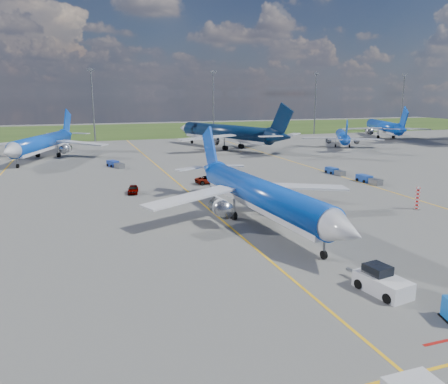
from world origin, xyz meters
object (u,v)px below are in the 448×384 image
object	(u,v)px
bg_jet_ene	(383,138)
pushback_tug	(382,282)
main_airliner	(260,223)
baggage_tug_e	(335,171)
baggage_tug_c	(115,164)
bg_jet_n	(226,148)
baggage_tug_w	(368,180)
service_car_c	(221,171)
warning_post	(417,198)
service_car_a	(133,189)
bg_jet_ne	(342,147)
bg_jet_nnw	(44,159)
service_car_b	(209,180)

from	to	relation	value
bg_jet_ene	pushback_tug	distance (m)	128.59
main_airliner	baggage_tug_e	bearing A→B (deg)	39.48
baggage_tug_c	bg_jet_n	bearing A→B (deg)	14.02
bg_jet_n	baggage_tug_w	distance (m)	54.37
baggage_tug_c	baggage_tug_e	xyz separation A→B (m)	(38.83, -21.88, -0.06)
bg_jet_ene	service_car_c	xyz separation A→B (m)	(-76.03, -49.42, 0.75)
baggage_tug_e	main_airliner	bearing A→B (deg)	-140.08
warning_post	bg_jet_n	bearing A→B (deg)	91.79
main_airliner	baggage_tug_w	world-z (taller)	main_airliner
bg_jet_n	main_airliner	xyz separation A→B (m)	(-19.81, -69.79, 0.00)
service_car_c	baggage_tug_w	size ratio (longest dim) A/B	0.96
service_car_a	baggage_tug_w	bearing A→B (deg)	3.62
bg_jet_n	pushback_tug	world-z (taller)	bg_jet_n
service_car_a	service_car_c	size ratio (longest dim) A/B	0.72
bg_jet_ne	pushback_tug	xyz separation A→B (m)	(-51.66, -82.89, 0.82)
bg_jet_n	main_airliner	size ratio (longest dim) A/B	1.25
pushback_tug	service_car_a	distance (m)	43.02
bg_jet_ene	baggage_tug_e	xyz separation A→B (m)	(-55.27, -55.53, 0.52)
bg_jet_ne	service_car_a	distance (m)	77.71
pushback_tug	baggage_tug_c	distance (m)	68.37
bg_jet_n	pushback_tug	distance (m)	91.76
main_airliner	service_car_a	xyz separation A→B (m)	(-12.25, 20.70, 0.63)
bg_jet_ene	baggage_tug_c	world-z (taller)	bg_jet_ene
warning_post	baggage_tug_e	xyz separation A→B (m)	(4.23, 26.06, -0.98)
bg_jet_n	baggage_tug_e	xyz separation A→B (m)	(6.44, -44.84, 0.52)
bg_jet_n	service_car_c	bearing A→B (deg)	47.93
bg_jet_ene	service_car_a	distance (m)	111.21
warning_post	main_airliner	bearing A→B (deg)	177.12
bg_jet_nnw	bg_jet_n	bearing A→B (deg)	24.69
service_car_c	service_car_b	bearing A→B (deg)	-90.18
bg_jet_ene	main_airliner	xyz separation A→B (m)	(-81.52, -80.49, 0.00)
pushback_tug	baggage_tug_c	xyz separation A→B (m)	(-13.98, 66.92, -0.24)
bg_jet_n	service_car_b	xyz separation A→B (m)	(-18.82, -45.75, 0.66)
warning_post	baggage_tug_e	size ratio (longest dim) A/B	0.60
bg_jet_ne	service_car_b	bearing A→B (deg)	66.73
pushback_tug	service_car_c	distance (m)	51.32
bg_jet_ene	baggage_tug_e	bearing A→B (deg)	66.18
baggage_tug_c	baggage_tug_w	bearing A→B (deg)	-59.25
bg_jet_n	service_car_a	size ratio (longest dim) A/B	12.81
service_car_b	baggage_tug_c	distance (m)	26.51
main_airliner	baggage_tug_e	world-z (taller)	main_airliner
service_car_b	service_car_c	xyz separation A→B (m)	(4.50, 7.02, 0.08)
service_car_a	baggage_tug_w	size ratio (longest dim) A/B	0.70
main_airliner	pushback_tug	bearing A→B (deg)	-90.03
warning_post	bg_jet_ene	bearing A→B (deg)	53.90
service_car_c	main_airliner	bearing A→B (deg)	-67.54
warning_post	pushback_tug	world-z (taller)	warning_post
bg_jet_ne	main_airliner	xyz separation A→B (m)	(-53.07, -62.80, 0.00)
bg_jet_ene	service_car_b	distance (m)	98.34
bg_jet_nnw	baggage_tug_w	xyz separation A→B (m)	(54.46, -48.76, 0.55)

